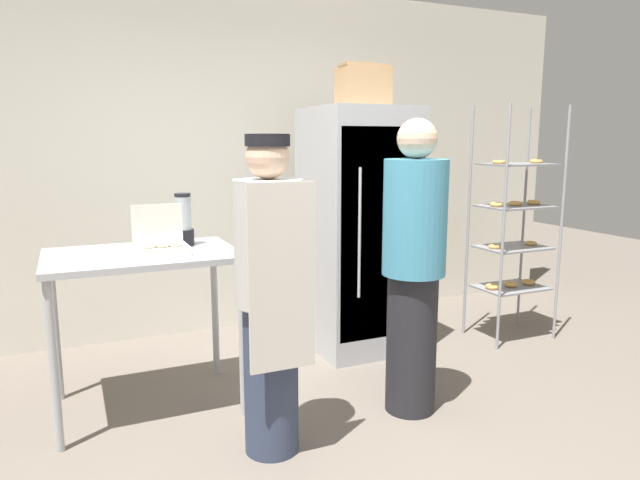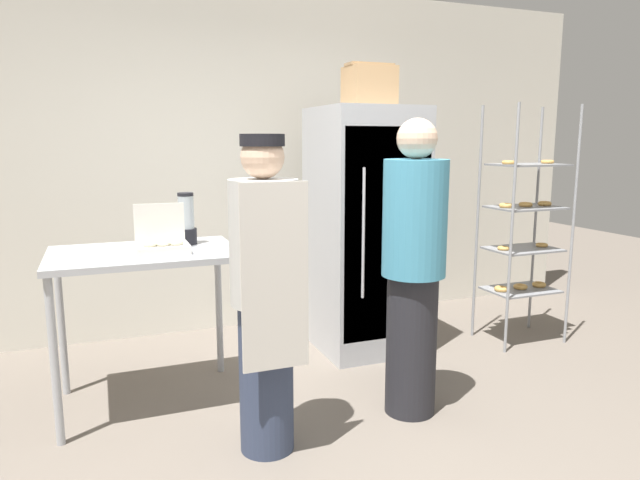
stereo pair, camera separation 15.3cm
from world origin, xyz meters
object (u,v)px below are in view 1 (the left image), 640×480
Objects in this scene: blender_pitcher at (184,222)px; cardboard_storage_box at (363,86)px; refrigerator at (358,230)px; baking_rack at (514,228)px; person_customer at (414,267)px; donut_box at (161,246)px; person_baker at (270,293)px.

blender_pitcher is 1.62m from cardboard_storage_box.
blender_pitcher is (-1.35, -0.29, 0.18)m from refrigerator.
baking_rack reaches higher than blender_pitcher.
person_customer is at bearing -101.42° from cardboard_storage_box.
blender_pitcher is (0.17, 0.22, 0.09)m from donut_box.
blender_pitcher is 0.95m from person_baker.
person_baker is at bearing -159.62° from baking_rack.
cardboard_storage_box reaches higher than refrigerator.
person_customer reaches higher than blender_pitcher.
blender_pitcher is 0.19× the size of person_customer.
donut_box is 1.43m from person_customer.
person_customer reaches higher than donut_box.
blender_pitcher is at bearing 179.52° from baking_rack.
cardboard_storage_box is (-1.23, 0.25, 1.06)m from baking_rack.
person_customer is (0.89, 0.10, 0.03)m from person_baker.
baking_rack reaches higher than person_customer.
person_customer is (1.14, -0.79, -0.22)m from blender_pitcher.
baking_rack is 6.32× the size of donut_box.
donut_box is 1.85m from cardboard_storage_box.
cardboard_storage_box is at bearing -98.47° from refrigerator.
blender_pitcher reaches higher than donut_box.
refrigerator is at bearing 81.53° from cardboard_storage_box.
blender_pitcher is 0.96× the size of cardboard_storage_box.
person_baker reaches higher than blender_pitcher.
person_customer reaches higher than person_baker.
donut_box is at bearing -163.59° from cardboard_storage_box.
refrigerator is 6.23× the size of donut_box.
donut_box is 0.17× the size of person_customer.
refrigerator is 1.05m from cardboard_storage_box.
person_customer is at bearing -34.73° from blender_pitcher.
refrigerator is 5.68× the size of blender_pitcher.
person_baker is at bearing -74.62° from blender_pitcher.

